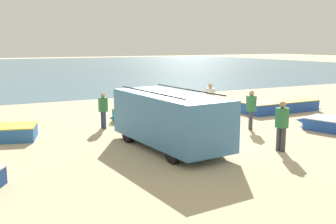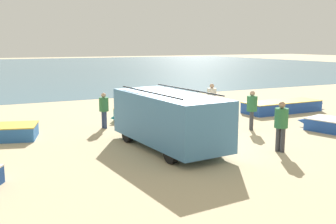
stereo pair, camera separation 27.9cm
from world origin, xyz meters
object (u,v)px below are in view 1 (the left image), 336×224
parked_van (169,118)px  fisherman_1 (210,97)px  fisherman_0 (282,122)px  fisherman_3 (251,106)px  fishing_rowboat_0 (282,106)px  fishing_rowboat_2 (143,113)px  fisherman_2 (103,107)px

parked_van → fisherman_1: bearing=-51.5°
parked_van → fisherman_0: 3.98m
parked_van → fisherman_3: parked_van is taller
fishing_rowboat_0 → fisherman_1: (-4.69, 0.21, 0.75)m
fishing_rowboat_2 → fisherman_2: 2.95m
fisherman_0 → fisherman_2: 7.90m
parked_van → fisherman_2: size_ratio=3.38×
fishing_rowboat_0 → fisherman_3: size_ratio=3.17×
fishing_rowboat_0 → fishing_rowboat_2: size_ratio=1.41×
fishing_rowboat_2 → fisherman_1: (3.16, -1.41, 0.76)m
fisherman_0 → fisherman_1: (1.26, 6.51, -0.01)m
fisherman_0 → fisherman_1: fisherman_0 is taller
fisherman_2 → fishing_rowboat_2: bearing=13.0°
parked_van → fisherman_1: (4.60, 4.34, -0.06)m
fisherman_1 → fisherman_2: size_ratio=1.10×
parked_van → fishing_rowboat_0: size_ratio=0.99×
fisherman_0 → fisherman_3: 3.60m
parked_van → fishing_rowboat_0: (9.28, 4.13, -0.81)m
fishing_rowboat_0 → fishing_rowboat_2: bearing=167.8°
fishing_rowboat_0 → fisherman_0: fisherman_0 is taller
fishing_rowboat_0 → fisherman_2: fisherman_2 is taller
fishing_rowboat_2 → fisherman_3: bearing=107.6°
fisherman_0 → fisherman_2: fisherman_0 is taller
fishing_rowboat_2 → fisherman_1: size_ratio=2.21×
fishing_rowboat_0 → fisherman_1: fisherman_1 is taller
parked_van → fisherman_3: size_ratio=3.13×
fisherman_2 → fisherman_1: bearing=-16.0°
parked_van → fishing_rowboat_2: bearing=-18.9°
fishing_rowboat_0 → fisherman_0: size_ratio=3.08×
fisherman_0 → fisherman_3: bearing=-132.8°
fisherman_1 → fisherman_3: bearing=176.8°
fisherman_0 → fisherman_1: 6.63m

